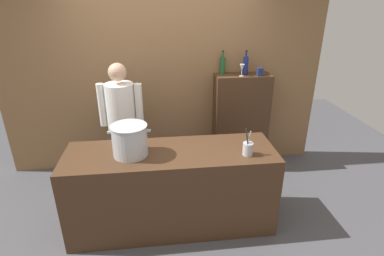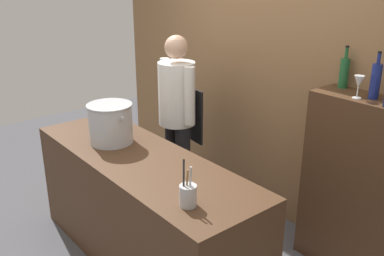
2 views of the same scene
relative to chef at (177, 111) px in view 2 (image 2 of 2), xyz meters
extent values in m
cube|color=olive|center=(0.55, 0.64, 0.54)|extent=(4.40, 0.10, 3.00)
cube|color=#472D1C|center=(0.55, -0.76, -0.51)|extent=(2.16, 0.70, 0.90)
cube|color=#472D1C|center=(1.61, 0.43, -0.28)|extent=(0.76, 0.32, 1.37)
cylinder|color=black|center=(0.10, -0.02, -0.54)|extent=(0.14, 0.14, 0.84)
cylinder|color=black|center=(-0.10, 0.01, -0.54)|extent=(0.14, 0.14, 0.84)
cylinder|color=white|center=(0.00, 0.00, 0.17)|extent=(0.34, 0.34, 0.58)
cube|color=black|center=(0.02, 0.17, -0.07)|extent=(0.30, 0.06, 0.52)
cylinder|color=white|center=(0.22, -0.03, 0.19)|extent=(0.09, 0.09, 0.52)
cylinder|color=white|center=(-0.22, 0.02, 0.19)|extent=(0.09, 0.09, 0.52)
sphere|color=tan|center=(0.00, 0.00, 0.59)|extent=(0.21, 0.21, 0.21)
cylinder|color=#B7BABF|center=(0.15, -0.78, 0.09)|extent=(0.34, 0.34, 0.31)
cylinder|color=#B7BABF|center=(0.15, -0.78, 0.25)|extent=(0.36, 0.36, 0.01)
cube|color=#B7BABF|center=(-0.04, -0.78, 0.19)|extent=(0.04, 0.02, 0.02)
cube|color=#B7BABF|center=(0.34, -0.78, 0.19)|extent=(0.04, 0.02, 0.02)
cylinder|color=#B7BABF|center=(1.30, -0.92, 0.00)|extent=(0.10, 0.10, 0.13)
cylinder|color=#B7BABF|center=(1.31, -0.91, 0.07)|extent=(0.04, 0.02, 0.23)
cylinder|color=#262626|center=(1.29, -0.94, 0.09)|extent=(0.05, 0.04, 0.27)
cylinder|color=olive|center=(1.30, -0.92, 0.06)|extent=(0.02, 0.04, 0.20)
cylinder|color=navy|center=(1.63, 0.43, 0.53)|extent=(0.07, 0.07, 0.24)
cylinder|color=navy|center=(1.63, 0.43, 0.68)|extent=(0.02, 0.02, 0.07)
cylinder|color=black|center=(1.63, 0.43, 0.72)|extent=(0.03, 0.03, 0.01)
cylinder|color=#1E592D|center=(1.34, 0.52, 0.52)|extent=(0.07, 0.07, 0.22)
cylinder|color=#1E592D|center=(1.34, 0.52, 0.67)|extent=(0.02, 0.02, 0.08)
cylinder|color=black|center=(1.34, 0.52, 0.71)|extent=(0.03, 0.03, 0.01)
cylinder|color=silver|center=(1.56, 0.35, 0.41)|extent=(0.06, 0.06, 0.01)
cylinder|color=silver|center=(1.56, 0.35, 0.45)|extent=(0.01, 0.01, 0.07)
cone|color=silver|center=(1.56, 0.35, 0.53)|extent=(0.07, 0.07, 0.08)
camera|label=1|loc=(0.44, -3.52, 1.40)|focal=28.64mm
camera|label=2|loc=(3.03, -2.29, 1.24)|focal=40.25mm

